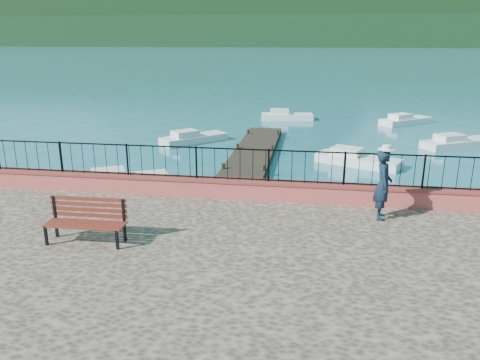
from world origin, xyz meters
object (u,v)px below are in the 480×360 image
(boat_3, at_px, (194,136))
(boat_2, at_px, (459,140))
(park_bench, at_px, (86,230))
(boat_4, at_px, (287,114))
(person, at_px, (383,185))
(boat_5, at_px, (406,119))
(boat_0, at_px, (123,177))
(boat_1, at_px, (358,157))

(boat_3, bearing_deg, boat_2, -41.42)
(park_bench, height_order, boat_2, park_bench)
(boat_3, height_order, boat_4, same)
(boat_2, distance_m, boat_4, 12.62)
(park_bench, distance_m, person, 7.65)
(boat_2, bearing_deg, boat_4, 113.15)
(park_bench, bearing_deg, boat_5, 63.23)
(park_bench, relative_size, boat_4, 0.51)
(boat_4, bearing_deg, boat_3, -126.57)
(person, bearing_deg, boat_5, -8.14)
(boat_0, height_order, boat_4, same)
(boat_0, bearing_deg, boat_3, 57.05)
(boat_2, height_order, boat_4, same)
(person, relative_size, boat_4, 0.51)
(park_bench, distance_m, boat_1, 14.85)
(boat_0, distance_m, boat_5, 21.95)
(park_bench, xyz_separation_m, boat_5, (11.77, 24.58, -1.11))
(boat_3, height_order, boat_5, same)
(person, height_order, boat_0, person)
(boat_4, bearing_deg, boat_2, -45.02)
(park_bench, bearing_deg, boat_4, 81.27)
(person, distance_m, boat_4, 22.92)
(park_bench, height_order, person, person)
(boat_0, relative_size, boat_4, 0.99)
(boat_3, relative_size, boat_5, 0.99)
(boat_4, distance_m, boat_5, 8.46)
(boat_0, xyz_separation_m, boat_1, (9.86, 4.99, 0.00))
(person, bearing_deg, boat_3, 36.12)
(boat_0, relative_size, boat_5, 0.92)
(boat_1, bearing_deg, park_bench, -95.10)
(person, relative_size, boat_1, 0.48)
(person, relative_size, boat_0, 0.51)
(park_bench, relative_size, boat_1, 0.48)
(boat_3, bearing_deg, boat_4, 15.26)
(park_bench, relative_size, person, 1.01)
(park_bench, height_order, boat_0, park_bench)
(park_bench, height_order, boat_1, park_bench)
(park_bench, height_order, boat_4, park_bench)
(boat_2, relative_size, boat_5, 1.07)
(boat_4, xyz_separation_m, boat_5, (8.43, -0.64, 0.00))
(boat_5, bearing_deg, boat_1, -147.61)
(park_bench, relative_size, boat_5, 0.48)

